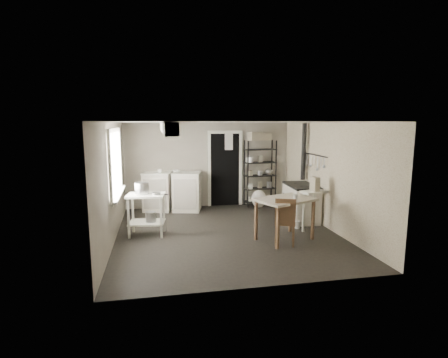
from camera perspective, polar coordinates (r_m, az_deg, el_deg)
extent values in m
plane|color=black|center=(7.42, 0.45, -8.78)|extent=(5.00, 5.00, 0.00)
plane|color=silver|center=(7.06, 0.47, 9.28)|extent=(5.00, 5.00, 0.00)
cube|color=#9E9787|center=(9.59, -2.51, 2.33)|extent=(4.50, 0.02, 2.30)
cube|color=#9E9787|center=(4.77, 6.44, -4.62)|extent=(4.50, 0.02, 2.30)
cube|color=#9E9787|center=(7.06, -17.74, -0.52)|extent=(0.02, 5.00, 2.30)
cube|color=#9E9787|center=(7.90, 16.66, 0.51)|extent=(0.02, 5.00, 2.30)
cylinder|color=#B2B2B4|center=(7.28, -13.27, -1.74)|extent=(0.37, 0.37, 0.30)
cylinder|color=#B2B2B4|center=(7.16, -11.01, -2.57)|extent=(0.20, 0.20, 0.10)
cylinder|color=#B2B2B4|center=(7.31, -11.87, -6.11)|extent=(0.27, 0.27, 0.23)
imported|color=white|center=(9.20, -7.84, 0.74)|extent=(0.34, 0.34, 0.07)
imported|color=white|center=(9.10, -10.45, 0.66)|extent=(0.14, 0.14, 0.09)
imported|color=white|center=(9.57, 4.05, 3.65)|extent=(0.12, 0.12, 0.20)
cube|color=#BEB599|center=(9.55, 5.10, 7.45)|extent=(0.36, 0.33, 0.22)
cube|color=#BEB599|center=(9.74, 6.65, 7.34)|extent=(0.34, 0.33, 0.18)
cube|color=#BEB599|center=(7.59, 14.62, -0.82)|extent=(0.14, 0.21, 0.30)
imported|color=white|center=(6.90, 11.56, -3.37)|extent=(0.14, 0.14, 0.10)
ellipsoid|color=white|center=(9.56, 5.72, -3.25)|extent=(0.45, 0.40, 0.49)
cylinder|color=white|center=(7.88, 11.88, -7.32)|extent=(0.16, 0.16, 0.15)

